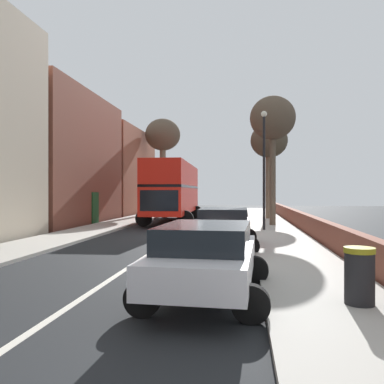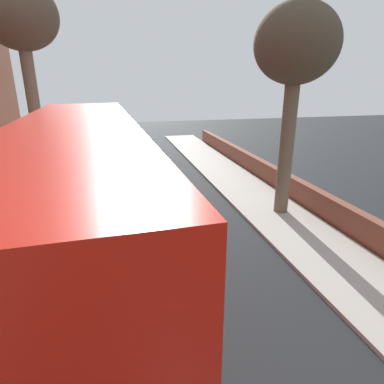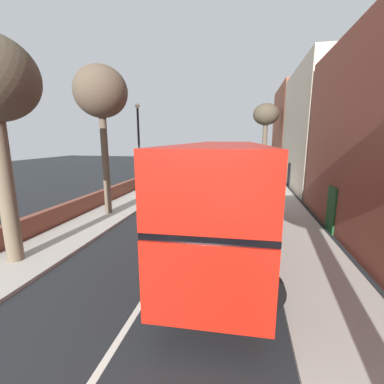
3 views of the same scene
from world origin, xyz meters
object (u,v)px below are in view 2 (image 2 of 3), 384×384
double_decker_bus (83,196)px  street_tree_left_2 (21,21)px  parked_car_silver_left_1 (86,153)px  street_tree_right_3 (296,51)px

double_decker_bus → street_tree_left_2: (-2.96, 10.61, 5.12)m
parked_car_silver_left_1 → street_tree_right_3: size_ratio=0.60×
street_tree_left_2 → street_tree_right_3: bearing=-38.0°
street_tree_left_2 → street_tree_right_3: street_tree_left_2 is taller
double_decker_bus → street_tree_left_2: 12.15m
parked_car_silver_left_1 → street_tree_left_2: bearing=-152.9°
double_decker_bus → parked_car_silver_left_1: 11.83m
street_tree_left_2 → street_tree_right_3: (9.80, -7.65, -1.67)m
parked_car_silver_left_1 → street_tree_left_2: (-2.16, -1.10, 6.57)m
parked_car_silver_left_1 → double_decker_bus: bearing=-86.1°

